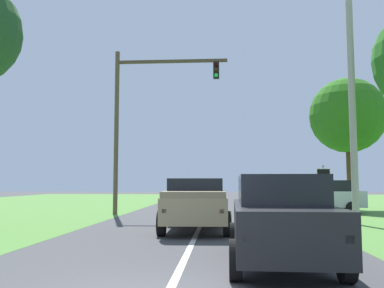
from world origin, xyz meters
name	(u,v)px	position (x,y,z in m)	size (l,w,h in m)	color
ground_plane	(199,229)	(0.00, 9.56, 0.00)	(120.00, 120.00, 0.00)	#424244
red_suv_near	(279,217)	(2.04, 3.06, 0.98)	(2.19, 4.92, 1.86)	black
pickup_truck_lead	(196,204)	(-0.07, 8.91, 0.95)	(2.41, 5.01, 1.84)	tan
traffic_light	(142,109)	(-3.47, 16.43, 5.70)	(6.18, 0.40, 8.91)	brown
keep_moving_sign	(324,186)	(5.15, 12.21, 1.56)	(0.60, 0.09, 2.43)	gray
oak_tree_right	(348,116)	(8.98, 21.47, 5.99)	(4.82, 4.82, 8.42)	#4C351E
crossing_suv_far	(323,196)	(6.49, 18.18, 0.95)	(4.42, 2.11, 1.82)	silver
utility_pole_right	(352,110)	(6.26, 11.61, 4.68)	(0.28, 0.28, 9.35)	#9E998E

